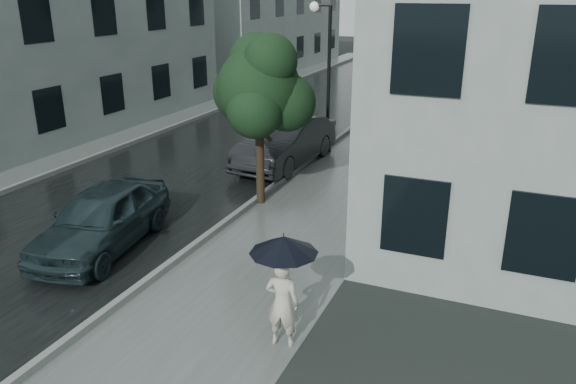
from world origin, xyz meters
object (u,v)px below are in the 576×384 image
at_px(pedestrian, 282,303).
at_px(car_far, 286,142).
at_px(street_tree, 260,88).
at_px(car_near, 102,218).
at_px(lamp_post, 325,69).

xyz_separation_m(pedestrian, car_far, (-3.90, 9.31, 0.02)).
xyz_separation_m(street_tree, car_near, (-2.05, -4.05, -2.44)).
relative_size(pedestrian, car_near, 0.37).
bearing_deg(car_far, street_tree, -73.90).
height_order(street_tree, car_near, street_tree).
distance_m(pedestrian, car_far, 10.10).
xyz_separation_m(lamp_post, car_far, (-0.60, -2.04, -2.15)).
bearing_deg(car_far, pedestrian, -63.49).
bearing_deg(car_near, car_far, 71.28).
relative_size(street_tree, lamp_post, 0.89).
bearing_deg(car_far, lamp_post, 77.44).
bearing_deg(street_tree, lamp_post, 91.57).
relative_size(street_tree, car_far, 0.95).
relative_size(lamp_post, car_far, 1.08).
bearing_deg(street_tree, car_far, 102.31).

